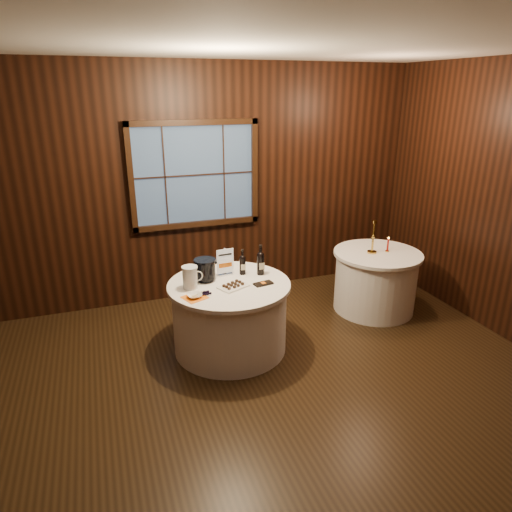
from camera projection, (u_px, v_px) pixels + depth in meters
name	position (u px, v px, depth m)	size (l,w,h in m)	color
ground	(262.00, 403.00, 4.11)	(6.00, 6.00, 0.00)	black
back_wall	(195.00, 183.00, 5.77)	(6.00, 0.10, 3.00)	black
main_table	(230.00, 316.00, 4.86)	(1.28, 1.28, 0.77)	white
side_table	(375.00, 281.00, 5.75)	(1.08, 1.08, 0.77)	white
sign_stand	(225.00, 266.00, 4.90)	(0.19, 0.10, 0.31)	silver
port_bottle_left	(242.00, 264.00, 4.92)	(0.07, 0.07, 0.28)	black
port_bottle_right	(261.00, 262.00, 4.91)	(0.08, 0.08, 0.34)	black
ice_bucket	(205.00, 269.00, 4.75)	(0.23, 0.23, 0.24)	black
chocolate_plate	(233.00, 286.00, 4.62)	(0.35, 0.30, 0.04)	white
chocolate_box	(263.00, 284.00, 4.70)	(0.20, 0.10, 0.02)	black
grape_bunch	(206.00, 293.00, 4.46)	(0.16, 0.07, 0.04)	black
glass_pitcher	(190.00, 277.00, 4.58)	(0.21, 0.16, 0.23)	silver
orange_napkin	(195.00, 297.00, 4.40)	(0.21, 0.21, 0.00)	orange
cracker_bowl	(195.00, 296.00, 4.39)	(0.14, 0.14, 0.03)	white
brass_candlestick	(373.00, 241.00, 5.55)	(0.12, 0.12, 0.41)	gold
red_candle	(388.00, 246.00, 5.62)	(0.05, 0.05, 0.19)	gold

